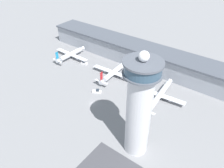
% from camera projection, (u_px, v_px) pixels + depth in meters
% --- Properties ---
extents(ground_plane, '(1000.00, 1000.00, 0.00)m').
position_uv_depth(ground_plane, '(92.00, 103.00, 158.27)').
color(ground_plane, gray).
extents(terminal_building, '(200.59, 25.00, 18.49)m').
position_uv_depth(terminal_building, '(142.00, 55.00, 198.52)').
color(terminal_building, '#9399A3').
rests_on(terminal_building, ground).
extents(control_tower, '(18.42, 18.42, 61.77)m').
position_uv_depth(control_tower, '(139.00, 107.00, 108.29)').
color(control_tower, silver).
rests_on(control_tower, ground).
extents(airplane_gate_alpha, '(39.28, 34.64, 13.35)m').
position_uv_depth(airplane_gate_alpha, '(71.00, 54.00, 210.31)').
color(airplane_gate_alpha, silver).
rests_on(airplane_gate_alpha, ground).
extents(airplane_gate_bravo, '(41.33, 36.61, 13.49)m').
position_uv_depth(airplane_gate_bravo, '(113.00, 72.00, 183.97)').
color(airplane_gate_bravo, silver).
rests_on(airplane_gate_bravo, ground).
extents(airplane_gate_charlie, '(38.17, 44.19, 12.35)m').
position_uv_depth(airplane_gate_charlie, '(160.00, 95.00, 159.29)').
color(airplane_gate_charlie, silver).
rests_on(airplane_gate_charlie, ground).
extents(service_truck_catering, '(7.36, 5.62, 2.80)m').
position_uv_depth(service_truck_catering, '(97.00, 91.00, 168.09)').
color(service_truck_catering, black).
rests_on(service_truck_catering, ground).
extents(service_truck_fuel, '(6.65, 3.77, 2.88)m').
position_uv_depth(service_truck_fuel, '(84.00, 63.00, 203.64)').
color(service_truck_fuel, black).
rests_on(service_truck_fuel, ground).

